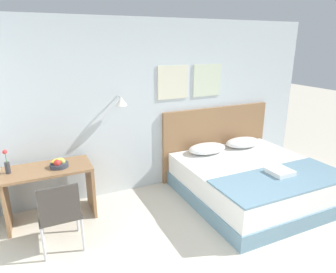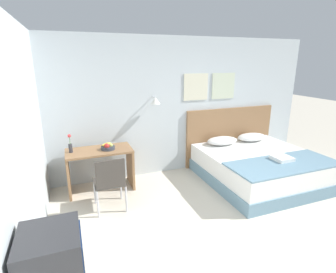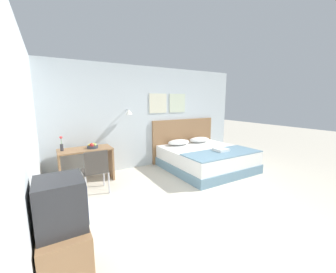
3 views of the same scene
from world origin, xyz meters
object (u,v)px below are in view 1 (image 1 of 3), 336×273
Objects in this scene: pillow_left at (207,148)px; flower_vase at (7,164)px; fruit_bowl at (59,164)px; headboard at (216,141)px; desk at (49,184)px; folded_towel_near_foot at (280,172)px; desk_chair at (60,212)px; bed at (253,181)px; throw_blanket at (283,179)px; pillow_right at (243,142)px.

flower_vase reaches higher than pillow_left.
fruit_bowl is 0.74× the size of flower_vase.
flower_vase is (-3.29, -0.29, 0.25)m from headboard.
headboard reaches higher than desk.
pillow_left is at bearing 1.84° from fruit_bowl.
desk_chair is at bearing 172.53° from folded_towel_near_foot.
bed is at bearing -13.85° from fruit_bowl.
desk is 0.57m from flower_vase.
fruit_bowl is (0.15, -0.04, 0.28)m from desk.
folded_towel_near_foot reaches higher than throw_blanket.
fruit_bowl is (-2.32, -0.07, 0.17)m from pillow_left.
headboard reaches higher than folded_towel_near_foot.
headboard is 6.65× the size of flower_vase.
desk_chair is 0.78m from fruit_bowl.
pillow_left is 2.18× the size of folded_towel_near_foot.
desk_chair reaches higher than throw_blanket.
headboard is at bearing 90.00° from throw_blanket.
desk reaches higher than folded_towel_near_foot.
folded_towel_near_foot is at bearing -86.96° from headboard.
pillow_right is 0.35× the size of throw_blanket.
bed is at bearing 100.07° from folded_towel_near_foot.
flower_vase is at bearing -174.89° from headboard.
desk is at bearing 158.71° from folded_towel_near_foot.
desk_chair is at bearing -158.74° from headboard.
flower_vase reaches higher than pillow_right.
folded_towel_near_foot is 1.29× the size of fruit_bowl.
pillow_left is at bearing 180.00° from pillow_right.
fruit_bowl is (-3.06, -0.07, 0.17)m from pillow_right.
desk_chair is at bearing -86.12° from desk.
folded_towel_near_foot is at bearing -79.93° from bed.
flower_vase is at bearing 160.89° from folded_towel_near_foot.
headboard is 6.91× the size of folded_towel_near_foot.
throw_blanket is at bearing -10.46° from desk_chair.
pillow_right reaches higher than throw_blanket.
pillow_right is at bearing 63.44° from bed.
throw_blanket is at bearing -119.16° from folded_towel_near_foot.
desk reaches higher than bed.
headboard is 1.90× the size of desk.
throw_blanket is 0.16m from folded_towel_near_foot.
pillow_right is at bearing 0.69° from desk.
flower_vase is (-3.37, 1.17, 0.27)m from folded_towel_near_foot.
desk_chair is (-3.16, -0.80, -0.11)m from pillow_right.
throw_blanket is 1.74× the size of desk.
pillow_left reaches higher than bed.
bed is at bearing -63.44° from pillow_left.
fruit_bowl is at bearing 158.33° from folded_towel_near_foot.
headboard is 8.95× the size of fruit_bowl.
bed is 0.90m from pillow_right.
fruit_bowl is at bearing -178.16° from pillow_left.
folded_towel_near_foot is (-0.29, -1.18, -0.02)m from pillow_right.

